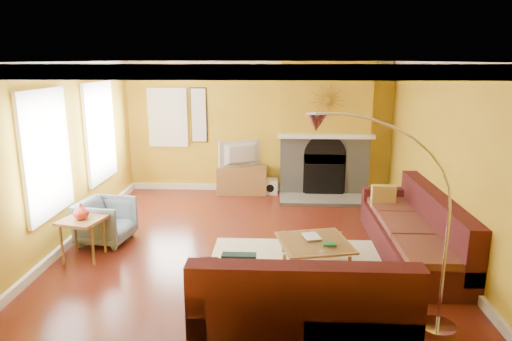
{
  "coord_description": "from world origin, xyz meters",
  "views": [
    {
      "loc": [
        0.37,
        -6.44,
        2.73
      ],
      "look_at": [
        0.06,
        0.4,
        1.06
      ],
      "focal_mm": 32.0,
      "sensor_mm": 36.0,
      "label": 1
    }
  ],
  "objects_px": {
    "sectional_sofa": "(334,237)",
    "armchair": "(106,221)",
    "side_table": "(84,239)",
    "arc_lamp": "(385,228)",
    "coffee_table": "(314,253)",
    "media_console": "(242,180)"
  },
  "relations": [
    {
      "from": "sectional_sofa",
      "to": "armchair",
      "type": "height_order",
      "value": "sectional_sofa"
    },
    {
      "from": "sectional_sofa",
      "to": "side_table",
      "type": "height_order",
      "value": "sectional_sofa"
    },
    {
      "from": "sectional_sofa",
      "to": "arc_lamp",
      "type": "distance_m",
      "value": 1.57
    },
    {
      "from": "arc_lamp",
      "to": "coffee_table",
      "type": "bearing_deg",
      "value": 110.79
    },
    {
      "from": "coffee_table",
      "to": "arc_lamp",
      "type": "distance_m",
      "value": 1.83
    },
    {
      "from": "armchair",
      "to": "side_table",
      "type": "xyz_separation_m",
      "value": [
        -0.1,
        -0.61,
        -0.04
      ]
    },
    {
      "from": "coffee_table",
      "to": "side_table",
      "type": "bearing_deg",
      "value": 178.19
    },
    {
      "from": "coffee_table",
      "to": "arc_lamp",
      "type": "xyz_separation_m",
      "value": [
        0.56,
        -1.47,
        0.94
      ]
    },
    {
      "from": "sectional_sofa",
      "to": "coffee_table",
      "type": "height_order",
      "value": "sectional_sofa"
    },
    {
      "from": "arc_lamp",
      "to": "sectional_sofa",
      "type": "bearing_deg",
      "value": 102.44
    },
    {
      "from": "coffee_table",
      "to": "arc_lamp",
      "type": "height_order",
      "value": "arc_lamp"
    },
    {
      "from": "sectional_sofa",
      "to": "side_table",
      "type": "xyz_separation_m",
      "value": [
        -3.46,
        0.18,
        -0.16
      ]
    },
    {
      "from": "media_console",
      "to": "side_table",
      "type": "distance_m",
      "value": 3.86
    },
    {
      "from": "media_console",
      "to": "coffee_table",
      "type": "bearing_deg",
      "value": -70.14
    },
    {
      "from": "armchair",
      "to": "sectional_sofa",
      "type": "bearing_deg",
      "value": -94.46
    },
    {
      "from": "armchair",
      "to": "side_table",
      "type": "relative_size",
      "value": 1.26
    },
    {
      "from": "sectional_sofa",
      "to": "media_console",
      "type": "height_order",
      "value": "sectional_sofa"
    },
    {
      "from": "side_table",
      "to": "coffee_table",
      "type": "bearing_deg",
      "value": -1.81
    },
    {
      "from": "armchair",
      "to": "media_console",
      "type": "bearing_deg",
      "value": -26.06
    },
    {
      "from": "coffee_table",
      "to": "media_console",
      "type": "xyz_separation_m",
      "value": [
        -1.23,
        3.42,
        0.1
      ]
    },
    {
      "from": "coffee_table",
      "to": "arc_lamp",
      "type": "relative_size",
      "value": 0.41
    },
    {
      "from": "armchair",
      "to": "arc_lamp",
      "type": "distance_m",
      "value": 4.33
    }
  ]
}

